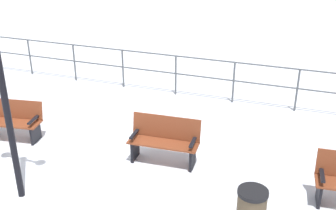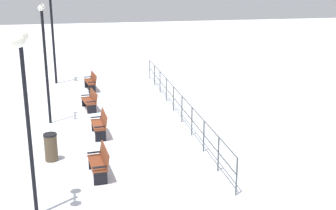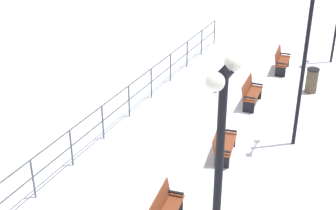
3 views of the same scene
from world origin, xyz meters
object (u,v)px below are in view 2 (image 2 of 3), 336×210
at_px(lamppost_far, 24,78).
at_px(bench_nearest, 91,81).
at_px(bench_second, 90,100).
at_px(bench_third, 100,124).
at_px(trash_bin, 51,147).
at_px(bench_fourth, 100,162).
at_px(lamppost_near, 52,22).
at_px(lamppost_middle, 45,48).

bearing_deg(lamppost_far, bench_nearest, -98.56).
distance_m(bench_second, lamppost_far, 9.93).
distance_m(bench_third, trash_bin, 2.71).
distance_m(bench_third, bench_fourth, 3.62).
xyz_separation_m(lamppost_near, trash_bin, (-0.23, 11.28, -3.00)).
relative_size(bench_fourth, lamppost_far, 0.30).
distance_m(bench_second, bench_third, 3.63).
bearing_deg(bench_third, bench_nearest, -93.45).
bearing_deg(bench_nearest, lamppost_near, -53.88).
distance_m(bench_second, lamppost_middle, 3.63).
relative_size(lamppost_middle, lamppost_far, 1.03).
bearing_deg(bench_nearest, bench_third, 82.69).
distance_m(bench_nearest, lamppost_near, 4.08).
distance_m(bench_second, lamppost_near, 6.62).
relative_size(bench_third, bench_fourth, 1.02).
relative_size(bench_third, lamppost_middle, 0.29).
bearing_deg(bench_second, lamppost_far, 69.45).
distance_m(bench_nearest, lamppost_middle, 6.18).
bearing_deg(bench_third, trash_bin, 45.27).
distance_m(bench_nearest, lamppost_far, 13.36).
relative_size(bench_fourth, lamppost_near, 0.27).
relative_size(lamppost_far, trash_bin, 4.99).
distance_m(bench_second, bench_fourth, 7.23).
xyz_separation_m(bench_second, bench_third, (-0.25, 3.62, 0.05)).
bearing_deg(bench_second, trash_bin, 65.19).
xyz_separation_m(lamppost_middle, lamppost_far, (0.00, 7.62, 0.50)).
bearing_deg(lamppost_near, lamppost_middle, 90.00).
bearing_deg(lamppost_near, lamppost_far, 90.00).
relative_size(bench_third, lamppost_near, 0.28).
bearing_deg(lamppost_far, bench_fourth, -131.60).
xyz_separation_m(lamppost_middle, trash_bin, (-0.23, 4.06, -2.70)).
bearing_deg(bench_fourth, trash_bin, -50.71).
distance_m(lamppost_far, trash_bin, 4.79).
bearing_deg(trash_bin, lamppost_far, 86.29).
relative_size(bench_nearest, lamppost_far, 0.33).
distance_m(bench_fourth, lamppost_middle, 6.49).
height_order(bench_second, lamppost_near, lamppost_near).
bearing_deg(lamppost_far, lamppost_middle, -90.00).
bearing_deg(bench_fourth, lamppost_middle, -77.88).
distance_m(lamppost_near, lamppost_far, 14.84).
bearing_deg(trash_bin, bench_nearest, -100.39).
bearing_deg(lamppost_far, trash_bin, -93.71).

